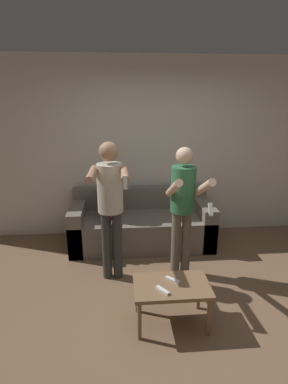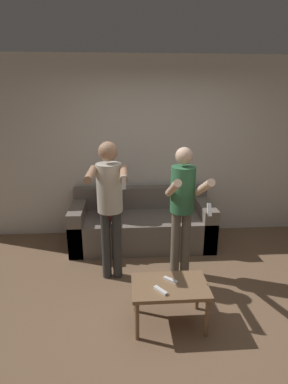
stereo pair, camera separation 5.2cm
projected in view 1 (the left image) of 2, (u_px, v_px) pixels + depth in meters
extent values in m
plane|color=brown|center=(176.00, 314.00, 3.07)|extent=(14.00, 14.00, 0.00)
cube|color=silver|center=(155.00, 149.00, 4.60)|extent=(6.40, 0.06, 2.70)
cube|color=slate|center=(142.00, 230.00, 4.46)|extent=(2.05, 0.83, 0.46)
cube|color=slate|center=(140.00, 197.00, 4.66)|extent=(2.05, 0.16, 0.34)
cube|color=slate|center=(78.00, 226.00, 4.36)|extent=(0.20, 0.83, 0.64)
cube|color=slate|center=(203.00, 222.00, 4.50)|extent=(0.20, 0.83, 0.64)
cylinder|color=#383838|center=(107.00, 245.00, 3.57)|extent=(0.11, 0.11, 0.87)
cylinder|color=#383838|center=(118.00, 245.00, 3.58)|extent=(0.11, 0.11, 0.87)
cylinder|color=beige|center=(110.00, 188.00, 3.36)|extent=(0.29, 0.29, 0.56)
sphere|color=#A87A5B|center=(109.00, 152.00, 3.23)|extent=(0.22, 0.22, 0.22)
cylinder|color=#A87A5B|center=(92.00, 174.00, 3.00)|extent=(0.08, 0.58, 0.10)
cylinder|color=#A87A5B|center=(125.00, 174.00, 3.03)|extent=(0.08, 0.58, 0.10)
cube|color=white|center=(125.00, 182.00, 2.76)|extent=(0.04, 0.03, 0.13)
cylinder|color=#6B6051|center=(176.00, 243.00, 3.64)|extent=(0.11, 0.11, 0.84)
cylinder|color=#6B6051|center=(186.00, 243.00, 3.65)|extent=(0.11, 0.11, 0.84)
cylinder|color=#337047|center=(183.00, 189.00, 3.43)|extent=(0.28, 0.28, 0.54)
sphere|color=beige|center=(185.00, 156.00, 3.31)|extent=(0.20, 0.20, 0.20)
cylinder|color=beige|center=(174.00, 188.00, 3.13)|extent=(0.08, 0.58, 0.35)
cylinder|color=beige|center=(204.00, 188.00, 3.16)|extent=(0.08, 0.58, 0.35)
cube|color=white|center=(210.00, 209.00, 2.94)|extent=(0.04, 0.08, 0.13)
cylinder|color=#383838|center=(106.00, 244.00, 4.04)|extent=(0.11, 0.11, 0.46)
cylinder|color=#383838|center=(115.00, 243.00, 4.05)|extent=(0.11, 0.11, 0.46)
cylinder|color=#383838|center=(106.00, 221.00, 4.12)|extent=(0.11, 0.32, 0.11)
cylinder|color=#383838|center=(115.00, 221.00, 4.13)|extent=(0.11, 0.32, 0.11)
cylinder|color=#9E2D33|center=(110.00, 202.00, 4.20)|extent=(0.28, 0.28, 0.50)
sphere|color=beige|center=(109.00, 176.00, 4.09)|extent=(0.22, 0.22, 0.22)
cube|color=#846042|center=(172.00, 286.00, 2.82)|extent=(0.72, 0.45, 0.04)
cylinder|color=#846042|center=(139.00, 321.00, 2.69)|extent=(0.04, 0.04, 0.40)
cylinder|color=#846042|center=(209.00, 317.00, 2.74)|extent=(0.04, 0.04, 0.40)
cylinder|color=#846042|center=(137.00, 295.00, 3.04)|extent=(0.04, 0.04, 0.40)
cylinder|color=#846042|center=(199.00, 292.00, 3.09)|extent=(0.04, 0.04, 0.40)
cube|color=white|center=(163.00, 290.00, 2.72)|extent=(0.12, 0.14, 0.02)
cube|color=white|center=(172.00, 280.00, 2.87)|extent=(0.14, 0.13, 0.02)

